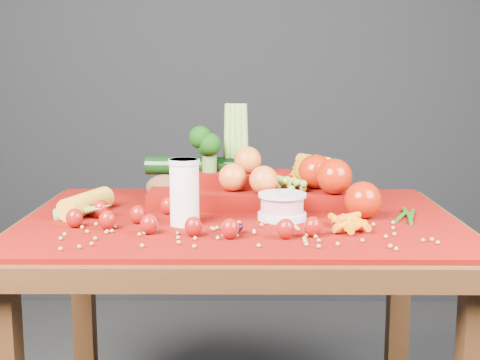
{
  "coord_description": "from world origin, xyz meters",
  "views": [
    {
      "loc": [
        0.01,
        -1.62,
        1.13
      ],
      "look_at": [
        0.0,
        0.02,
        0.85
      ],
      "focal_mm": 50.0,
      "sensor_mm": 36.0,
      "label": 1
    }
  ],
  "objects_px": {
    "milk_glass": "(184,190)",
    "yogurt_bowl": "(282,205)",
    "produce_mound": "(261,182)",
    "table": "(240,258)"
  },
  "relations": [
    {
      "from": "milk_glass",
      "to": "produce_mound",
      "type": "xyz_separation_m",
      "value": [
        0.18,
        0.24,
        -0.02
      ]
    },
    {
      "from": "milk_glass",
      "to": "yogurt_bowl",
      "type": "distance_m",
      "value": 0.24
    },
    {
      "from": "table",
      "to": "produce_mound",
      "type": "distance_m",
      "value": 0.23
    },
    {
      "from": "produce_mound",
      "to": "yogurt_bowl",
      "type": "bearing_deg",
      "value": -75.22
    },
    {
      "from": "yogurt_bowl",
      "to": "produce_mound",
      "type": "xyz_separation_m",
      "value": [
        -0.05,
        0.18,
        0.03
      ]
    },
    {
      "from": "milk_glass",
      "to": "yogurt_bowl",
      "type": "height_order",
      "value": "milk_glass"
    },
    {
      "from": "table",
      "to": "produce_mound",
      "type": "height_order",
      "value": "produce_mound"
    },
    {
      "from": "table",
      "to": "yogurt_bowl",
      "type": "xyz_separation_m",
      "value": [
        0.1,
        -0.03,
        0.14
      ]
    },
    {
      "from": "table",
      "to": "milk_glass",
      "type": "xyz_separation_m",
      "value": [
        -0.13,
        -0.09,
        0.19
      ]
    },
    {
      "from": "yogurt_bowl",
      "to": "produce_mound",
      "type": "relative_size",
      "value": 0.19
    }
  ]
}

